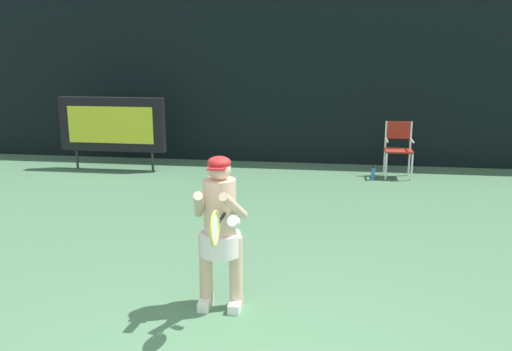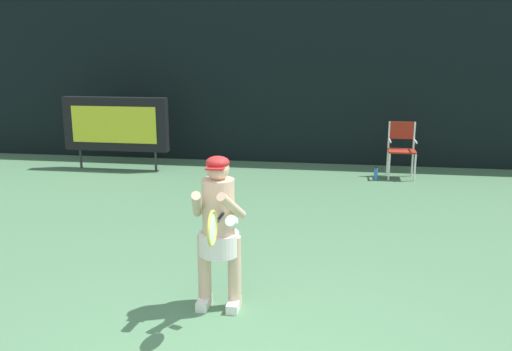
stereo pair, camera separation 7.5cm
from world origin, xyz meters
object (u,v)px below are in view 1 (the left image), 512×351
Objects in this scene: scoreboard at (112,124)px; tennis_racket at (215,228)px; umpire_chair at (398,146)px; water_bottle at (373,174)px; tennis_player at (220,226)px.

tennis_racket is (3.52, -6.18, 0.06)m from scoreboard.
scoreboard is 7.11m from tennis_racket.
water_bottle is at bearing -144.76° from umpire_chair.
tennis_player is (-2.31, -5.83, 0.21)m from umpire_chair.
scoreboard is 3.65× the size of tennis_racket.
scoreboard is 1.45× the size of tennis_player.
umpire_chair is 0.71× the size of tennis_player.
scoreboard is 5.77m from umpire_chair.
scoreboard is at bearing -178.23° from umpire_chair.
tennis_racket is at bearing -106.23° from water_bottle.
tennis_player is (-1.82, -5.49, 0.71)m from water_bottle.
umpire_chair is (5.76, 0.18, -0.33)m from scoreboard.
tennis_racket is (-2.24, -6.36, 0.39)m from umpire_chair.
tennis_player is at bearing -58.62° from scoreboard.
tennis_player is 2.51× the size of tennis_racket.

